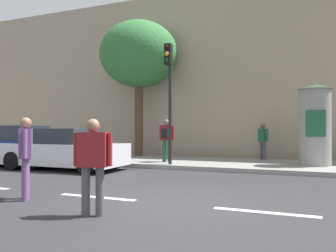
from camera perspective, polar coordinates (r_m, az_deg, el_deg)
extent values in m
plane|color=#2B2B2D|center=(6.61, 0.82, -13.13)|extent=(80.00, 80.00, 0.00)
cube|color=gray|center=(13.29, 11.88, -6.37)|extent=(36.00, 4.00, 0.15)
cube|color=silver|center=(7.39, -11.93, -11.73)|extent=(1.80, 0.16, 0.01)
cube|color=silver|center=(6.22, 16.18, -13.90)|extent=(1.80, 0.16, 0.01)
cube|color=tan|center=(18.35, 14.64, 7.84)|extent=(36.00, 5.00, 8.17)
cylinder|color=black|center=(12.24, 0.36, 1.90)|extent=(0.12, 0.12, 3.60)
cube|color=black|center=(12.35, 0.04, 12.07)|extent=(0.24, 0.24, 0.75)
sphere|color=#390605|center=(12.29, -0.19, 13.26)|extent=(0.16, 0.16, 0.16)
sphere|color=#F2A519|center=(12.24, -0.19, 12.17)|extent=(0.16, 0.16, 0.16)
sphere|color=#07330F|center=(12.19, -0.19, 11.07)|extent=(0.16, 0.16, 0.16)
cylinder|color=gray|center=(12.96, 23.69, -0.21)|extent=(1.06, 1.06, 2.69)
cone|color=#334C33|center=(13.05, 23.68, 6.15)|extent=(1.17, 1.17, 0.20)
cube|color=#1E5938|center=(12.42, 23.76, 0.42)|extent=(0.64, 0.02, 0.90)
cylinder|color=#4C3826|center=(16.08, -4.96, 0.78)|extent=(0.39, 0.39, 3.28)
ellipsoid|color=#337238|center=(16.47, -4.96, 12.06)|extent=(3.72, 3.72, 3.16)
cylinder|color=#724C84|center=(7.63, -22.98, -8.14)|extent=(0.14, 0.14, 0.85)
cylinder|color=#724C84|center=(7.40, -23.08, -8.39)|extent=(0.14, 0.14, 0.85)
cube|color=#724C84|center=(7.45, -23.02, -2.71)|extent=(0.50, 0.52, 0.60)
cylinder|color=#724C84|center=(7.73, -22.90, -2.63)|extent=(0.09, 0.09, 0.57)
cylinder|color=#724C84|center=(7.17, -23.14, -2.81)|extent=(0.09, 0.09, 0.57)
sphere|color=#8C664C|center=(7.45, -23.01, 0.49)|extent=(0.23, 0.23, 0.23)
cylinder|color=#4C4C51|center=(5.85, -13.79, -10.71)|extent=(0.14, 0.14, 0.82)
cylinder|color=#4C4C51|center=(5.78, -11.50, -10.85)|extent=(0.14, 0.14, 0.82)
cube|color=maroon|center=(5.73, -12.64, -3.90)|extent=(0.53, 0.37, 0.58)
cylinder|color=maroon|center=(5.82, -15.32, -3.84)|extent=(0.09, 0.09, 0.55)
cylinder|color=maroon|center=(5.65, -9.88, -3.96)|extent=(0.09, 0.09, 0.55)
sphere|color=#8C664C|center=(5.72, -12.64, 0.10)|extent=(0.22, 0.22, 0.22)
cylinder|color=#1E5938|center=(13.24, -0.65, -4.25)|extent=(0.14, 0.14, 0.84)
cylinder|color=#1E5938|center=(13.15, 0.25, -4.28)|extent=(0.14, 0.14, 0.84)
cube|color=maroon|center=(13.16, -0.20, -1.15)|extent=(0.45, 0.25, 0.59)
cylinder|color=maroon|center=(13.27, -1.27, -1.15)|extent=(0.09, 0.09, 0.56)
cylinder|color=maroon|center=(13.06, 0.89, -1.16)|extent=(0.09, 0.09, 0.56)
sphere|color=#8C664C|center=(13.17, -0.20, 0.63)|extent=(0.23, 0.23, 0.23)
cube|color=black|center=(13.00, -0.51, -1.29)|extent=(0.28, 0.16, 0.36)
cylinder|color=#4C4C51|center=(14.74, 15.58, -4.00)|extent=(0.14, 0.14, 0.76)
cylinder|color=#4C4C51|center=(14.59, 16.05, -4.04)|extent=(0.14, 0.14, 0.76)
cube|color=#1E5938|center=(14.63, 15.81, -1.48)|extent=(0.44, 0.44, 0.54)
cylinder|color=#1E5938|center=(14.82, 15.24, -1.47)|extent=(0.09, 0.09, 0.51)
cylinder|color=#1E5938|center=(14.45, 16.39, -1.50)|extent=(0.09, 0.09, 0.51)
sphere|color=brown|center=(14.63, 15.81, -0.03)|extent=(0.21, 0.21, 0.21)
cylinder|color=black|center=(15.80, -26.50, -4.49)|extent=(0.65, 0.24, 0.64)
cube|color=navy|center=(14.33, -24.43, -3.81)|extent=(4.41, 1.74, 0.84)
cube|color=#262D38|center=(14.47, -25.01, -1.03)|extent=(2.47, 1.55, 0.55)
cylinder|color=black|center=(16.03, -26.10, -4.43)|extent=(0.64, 0.22, 0.64)
cylinder|color=black|center=(12.69, -22.31, -5.52)|extent=(0.64, 0.22, 0.64)
cylinder|color=black|center=(13.88, -17.62, -5.09)|extent=(0.64, 0.22, 0.64)
cube|color=silver|center=(12.54, -17.23, -4.52)|extent=(4.44, 1.79, 0.75)
cube|color=#262D38|center=(12.66, -18.00, -1.60)|extent=(2.49, 1.60, 0.53)
cylinder|color=black|center=(13.01, -24.91, -5.38)|extent=(0.64, 0.22, 0.64)
cylinder|color=black|center=(14.21, -19.93, -4.97)|extent=(0.64, 0.22, 0.64)
cylinder|color=black|center=(10.96, -13.71, -6.35)|extent=(0.64, 0.22, 0.64)
cylinder|color=black|center=(12.35, -9.13, -5.69)|extent=(0.64, 0.22, 0.64)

